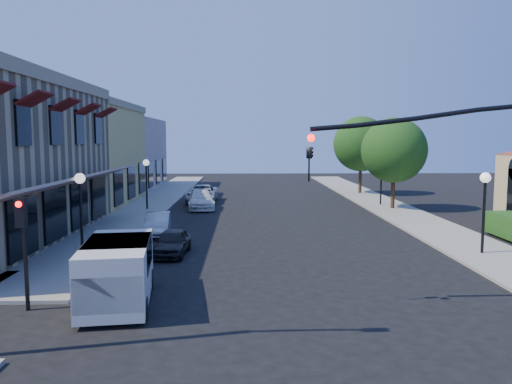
{
  "coord_description": "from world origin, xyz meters",
  "views": [
    {
      "loc": [
        -1.68,
        -12.74,
        4.96
      ],
      "look_at": [
        -1.16,
        9.56,
        2.6
      ],
      "focal_mm": 35.0,
      "sensor_mm": 36.0,
      "label": 1
    }
  ],
  "objects_px": {
    "street_tree_a": "(394,150)",
    "secondary_signal": "(23,233)",
    "street_tree_b": "(361,144)",
    "lamppost_left_far": "(146,171)",
    "parked_car_c": "(201,200)",
    "lamppost_left_near": "(80,193)",
    "parked_car_a": "(172,242)",
    "lamppost_right_far": "(381,169)",
    "signal_mast_arm": "(505,170)",
    "parked_car_b": "(158,224)",
    "lamppost_right_near": "(485,192)",
    "white_van": "(117,269)",
    "parked_car_d": "(202,194)"
  },
  "relations": [
    {
      "from": "street_tree_a",
      "to": "secondary_signal",
      "type": "distance_m",
      "value": 26.64
    },
    {
      "from": "street_tree_b",
      "to": "lamppost_left_far",
      "type": "height_order",
      "value": "street_tree_b"
    },
    {
      "from": "parked_car_c",
      "to": "lamppost_left_far",
      "type": "bearing_deg",
      "value": -175.18
    },
    {
      "from": "street_tree_a",
      "to": "street_tree_b",
      "type": "xyz_separation_m",
      "value": [
        0.0,
        10.0,
        0.35
      ]
    },
    {
      "from": "lamppost_left_near",
      "to": "parked_car_a",
      "type": "height_order",
      "value": "lamppost_left_near"
    },
    {
      "from": "lamppost_left_near",
      "to": "lamppost_right_far",
      "type": "height_order",
      "value": "same"
    },
    {
      "from": "signal_mast_arm",
      "to": "parked_car_a",
      "type": "bearing_deg",
      "value": 146.89
    },
    {
      "from": "street_tree_a",
      "to": "parked_car_a",
      "type": "xyz_separation_m",
      "value": [
        -13.6,
        -13.55,
        -3.64
      ]
    },
    {
      "from": "street_tree_b",
      "to": "parked_car_b",
      "type": "xyz_separation_m",
      "value": [
        -15.0,
        -19.0,
        -3.97
      ]
    },
    {
      "from": "signal_mast_arm",
      "to": "lamppost_right_near",
      "type": "distance_m",
      "value": 7.15
    },
    {
      "from": "parked_car_b",
      "to": "street_tree_a",
      "type": "bearing_deg",
      "value": 25.26
    },
    {
      "from": "white_van",
      "to": "parked_car_c",
      "type": "xyz_separation_m",
      "value": [
        0.69,
        20.79,
        -0.45
      ]
    },
    {
      "from": "lamppost_left_near",
      "to": "parked_car_d",
      "type": "xyz_separation_m",
      "value": [
        3.46,
        18.53,
        -2.05
      ]
    },
    {
      "from": "parked_car_b",
      "to": "parked_car_d",
      "type": "bearing_deg",
      "value": 79.38
    },
    {
      "from": "lamppost_right_far",
      "to": "parked_car_c",
      "type": "height_order",
      "value": "lamppost_right_far"
    },
    {
      "from": "lamppost_left_far",
      "to": "parked_car_b",
      "type": "distance_m",
      "value": 9.54
    },
    {
      "from": "street_tree_a",
      "to": "signal_mast_arm",
      "type": "bearing_deg",
      "value": -98.17
    },
    {
      "from": "street_tree_a",
      "to": "secondary_signal",
      "type": "relative_size",
      "value": 1.95
    },
    {
      "from": "lamppost_left_near",
      "to": "parked_car_b",
      "type": "distance_m",
      "value": 5.91
    },
    {
      "from": "signal_mast_arm",
      "to": "parked_car_a",
      "type": "relative_size",
      "value": 2.48
    },
    {
      "from": "lamppost_right_far",
      "to": "parked_car_b",
      "type": "xyz_separation_m",
      "value": [
        -14.7,
        -11.0,
        -2.16
      ]
    },
    {
      "from": "street_tree_a",
      "to": "lamppost_left_far",
      "type": "relative_size",
      "value": 1.82
    },
    {
      "from": "street_tree_a",
      "to": "parked_car_a",
      "type": "height_order",
      "value": "street_tree_a"
    },
    {
      "from": "parked_car_d",
      "to": "street_tree_b",
      "type": "bearing_deg",
      "value": 23.18
    },
    {
      "from": "parked_car_a",
      "to": "parked_car_c",
      "type": "relative_size",
      "value": 0.72
    },
    {
      "from": "parked_car_b",
      "to": "parked_car_a",
      "type": "bearing_deg",
      "value": -78.61
    },
    {
      "from": "secondary_signal",
      "to": "parked_car_c",
      "type": "bearing_deg",
      "value": 81.47
    },
    {
      "from": "lamppost_left_far",
      "to": "parked_car_b",
      "type": "xyz_separation_m",
      "value": [
        2.3,
        -9.0,
        -2.16
      ]
    },
    {
      "from": "lamppost_left_far",
      "to": "white_van",
      "type": "distance_m",
      "value": 20.34
    },
    {
      "from": "street_tree_a",
      "to": "lamppost_left_near",
      "type": "bearing_deg",
      "value": -141.02
    },
    {
      "from": "lamppost_right_near",
      "to": "street_tree_a",
      "type": "bearing_deg",
      "value": 88.77
    },
    {
      "from": "street_tree_b",
      "to": "white_van",
      "type": "height_order",
      "value": "street_tree_b"
    },
    {
      "from": "street_tree_a",
      "to": "white_van",
      "type": "distance_m",
      "value": 24.81
    },
    {
      "from": "signal_mast_arm",
      "to": "lamppost_right_near",
      "type": "bearing_deg",
      "value": 67.88
    },
    {
      "from": "lamppost_right_far",
      "to": "parked_car_b",
      "type": "distance_m",
      "value": 18.49
    },
    {
      "from": "street_tree_b",
      "to": "white_van",
      "type": "distance_m",
      "value": 33.45
    },
    {
      "from": "parked_car_a",
      "to": "parked_car_b",
      "type": "bearing_deg",
      "value": 110.56
    },
    {
      "from": "lamppost_left_near",
      "to": "white_van",
      "type": "relative_size",
      "value": 0.79
    },
    {
      "from": "street_tree_b",
      "to": "lamppost_right_far",
      "type": "relative_size",
      "value": 1.97
    },
    {
      "from": "lamppost_left_near",
      "to": "secondary_signal",
      "type": "bearing_deg",
      "value": -85.66
    },
    {
      "from": "signal_mast_arm",
      "to": "secondary_signal",
      "type": "relative_size",
      "value": 2.41
    },
    {
      "from": "street_tree_b",
      "to": "parked_car_d",
      "type": "distance_m",
      "value": 15.37
    },
    {
      "from": "lamppost_right_far",
      "to": "white_van",
      "type": "xyz_separation_m",
      "value": [
        -13.99,
        -22.05,
        -1.63
      ]
    },
    {
      "from": "street_tree_a",
      "to": "secondary_signal",
      "type": "height_order",
      "value": "street_tree_a"
    },
    {
      "from": "lamppost_left_near",
      "to": "lamppost_right_far",
      "type": "bearing_deg",
      "value": 43.26
    },
    {
      "from": "street_tree_b",
      "to": "white_van",
      "type": "xyz_separation_m",
      "value": [
        -14.29,
        -30.05,
        -3.44
      ]
    },
    {
      "from": "street_tree_a",
      "to": "lamppost_left_far",
      "type": "bearing_deg",
      "value": 180.0
    },
    {
      "from": "street_tree_b",
      "to": "signal_mast_arm",
      "type": "bearing_deg",
      "value": -95.51
    },
    {
      "from": "lamppost_right_far",
      "to": "white_van",
      "type": "bearing_deg",
      "value": -122.41
    },
    {
      "from": "signal_mast_arm",
      "to": "secondary_signal",
      "type": "distance_m",
      "value": 13.97
    }
  ]
}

